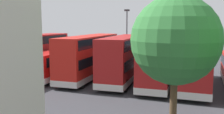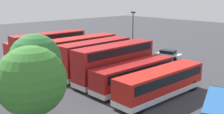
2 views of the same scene
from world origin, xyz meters
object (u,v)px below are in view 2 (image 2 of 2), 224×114
object	(u,v)px
bus_single_deck_second	(134,74)
bus_single_deck_sixth	(67,54)
bus_single_deck_near_end	(161,82)
car_hatchback_silver	(169,55)
bus_single_deck_far_end	(40,48)
car_small_green	(82,41)
bus_double_decker_seventh	(50,46)
waste_bin_yellow	(111,55)
bus_double_decker_fourth	(95,57)
bus_double_decker_third	(115,62)
lamp_post_tall	(133,32)
bus_double_decker_fifth	(80,52)

from	to	relation	value
bus_single_deck_second	bus_single_deck_sixth	size ratio (longest dim) A/B	1.00
bus_single_deck_near_end	car_hatchback_silver	xyz separation A→B (m)	(9.80, -15.06, -0.92)
bus_single_deck_far_end	car_small_green	size ratio (longest dim) A/B	2.49
bus_double_decker_seventh	car_hatchback_silver	world-z (taller)	bus_double_decker_seventh
car_small_green	bus_single_deck_far_end	bearing A→B (deg)	110.67
waste_bin_yellow	bus_double_decker_fourth	bearing A→B (deg)	125.88
bus_single_deck_second	car_hatchback_silver	size ratio (longest dim) A/B	2.64
bus_single_deck_second	bus_single_deck_sixth	distance (m)	14.09
bus_single_deck_near_end	bus_double_decker_fourth	xyz separation A→B (m)	(10.71, -0.15, 0.82)
bus_double_decker_third	bus_single_deck_sixth	size ratio (longest dim) A/B	1.01
car_hatchback_silver	bus_single_deck_second	bearing A→B (deg)	111.73
bus_single_deck_sixth	bus_double_decker_seventh	xyz separation A→B (m)	(3.57, 0.77, 0.83)
bus_single_deck_second	bus_double_decker_seventh	world-z (taller)	bus_double_decker_seventh
car_hatchback_silver	waste_bin_yellow	world-z (taller)	car_hatchback_silver
car_small_green	bus_single_deck_sixth	bearing A→B (deg)	135.75
bus_single_deck_near_end	bus_double_decker_third	size ratio (longest dim) A/B	1.01
bus_double_decker_third	bus_single_deck_far_end	bearing A→B (deg)	0.59
bus_double_decker_fourth	car_small_green	world-z (taller)	bus_double_decker_fourth
bus_double_decker_fourth	bus_single_deck_sixth	world-z (taller)	bus_double_decker_fourth
waste_bin_yellow	bus_double_decker_third	bearing A→B (deg)	139.51
bus_double_decker_seventh	car_hatchback_silver	xyz separation A→B (m)	(-11.72, -15.37, -1.75)
bus_single_deck_near_end	lamp_post_tall	xyz separation A→B (m)	(13.26, -9.97, 2.95)
bus_single_deck_far_end	lamp_post_tall	distance (m)	16.00
bus_double_decker_third	bus_single_deck_sixth	world-z (taller)	bus_double_decker_third
bus_single_deck_near_end	bus_double_decker_fifth	xyz separation A→B (m)	(14.64, -0.50, 0.83)
bus_single_deck_far_end	waste_bin_yellow	world-z (taller)	bus_single_deck_far_end
bus_single_deck_near_end	car_small_green	world-z (taller)	bus_single_deck_near_end
bus_double_decker_third	car_hatchback_silver	xyz separation A→B (m)	(2.71, -14.82, -1.75)
lamp_post_tall	bus_single_deck_near_end	bearing A→B (deg)	143.06
bus_double_decker_fourth	bus_double_decker_fifth	size ratio (longest dim) A/B	0.90
bus_single_deck_second	bus_double_decker_third	world-z (taller)	bus_double_decker_third
bus_single_deck_second	bus_double_decker_fifth	bearing A→B (deg)	-1.80
bus_double_decker_fourth	lamp_post_tall	size ratio (longest dim) A/B	1.40
bus_single_deck_sixth	car_hatchback_silver	world-z (taller)	bus_single_deck_sixth
lamp_post_tall	bus_single_deck_sixth	bearing A→B (deg)	63.78
bus_single_deck_sixth	bus_double_decker_fourth	bearing A→B (deg)	177.56
bus_single_deck_near_end	bus_single_deck_far_end	distance (m)	25.46
bus_single_deck_second	bus_double_decker_seventh	distance (m)	17.68
bus_single_deck_sixth	bus_single_deck_far_end	xyz separation A→B (m)	(7.52, 0.41, 0.00)
bus_double_decker_fifth	waste_bin_yellow	size ratio (longest dim) A/B	12.69
bus_single_deck_second	bus_double_decker_third	xyz separation A→B (m)	(3.23, -0.08, 0.83)
bus_single_deck_sixth	waste_bin_yellow	bearing A→B (deg)	-98.62
car_small_green	bus_double_decker_seventh	bearing A→B (deg)	124.22
bus_single_deck_near_end	bus_double_decker_fourth	size ratio (longest dim) A/B	1.07
bus_double_decker_fifth	waste_bin_yellow	distance (m)	8.47
bus_single_deck_far_end	waste_bin_yellow	xyz separation A→B (m)	(-8.73, -8.42, -1.15)
bus_single_deck_near_end	bus_single_deck_sixth	size ratio (longest dim) A/B	1.03
bus_double_decker_third	bus_single_deck_near_end	bearing A→B (deg)	178.08
bus_double_decker_fifth	lamp_post_tall	world-z (taller)	lamp_post_tall
bus_single_deck_sixth	waste_bin_yellow	xyz separation A→B (m)	(-1.21, -8.01, -1.15)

